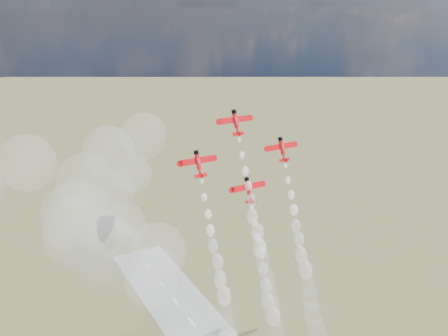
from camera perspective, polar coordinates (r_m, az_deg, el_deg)
name	(u,v)px	position (r m, az deg, el deg)	size (l,w,h in m)	color
plane_lead	(236,122)	(138.02, 1.43, 5.55)	(10.69, 4.96, 7.26)	red
plane_left	(198,163)	(130.87, -3.12, 0.58)	(10.69, 4.96, 7.26)	red
plane_right	(282,149)	(144.95, 7.01, 2.32)	(10.69, 4.96, 7.26)	red
plane_slot	(249,189)	(137.41, 2.98, -2.57)	(10.69, 4.96, 7.26)	red
smoke_trail_lead	(265,274)	(140.83, 4.91, -12.60)	(5.41, 21.95, 49.57)	white
smoke_trail_left	(228,323)	(136.69, 0.54, -18.14)	(6.11, 22.96, 49.29)	white
smoke_trail_right	(310,295)	(150.57, 10.26, -14.78)	(5.45, 22.73, 49.96)	white
drifted_smoke_cloud	(99,219)	(146.65, -14.80, -6.01)	(65.61, 38.83, 55.25)	white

